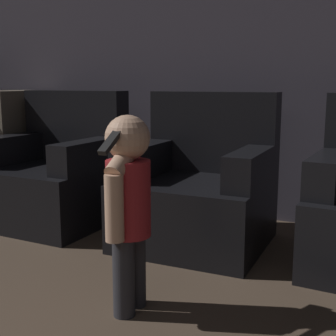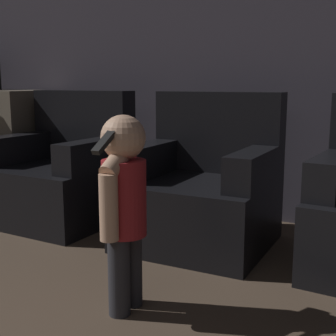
{
  "view_description": "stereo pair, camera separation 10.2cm",
  "coord_description": "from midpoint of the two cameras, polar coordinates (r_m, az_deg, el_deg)",
  "views": [
    {
      "loc": [
        0.82,
        1.19,
        0.98
      ],
      "look_at": [
        -0.15,
        3.31,
        0.55
      ],
      "focal_mm": 50.0,
      "sensor_mm": 36.0,
      "label": 1
    },
    {
      "loc": [
        0.91,
        1.24,
        0.98
      ],
      "look_at": [
        -0.15,
        3.31,
        0.55
      ],
      "focal_mm": 50.0,
      "sensor_mm": 36.0,
      "label": 2
    }
  ],
  "objects": [
    {
      "name": "wall_back",
      "position": [
        3.41,
        12.8,
        15.52
      ],
      "size": [
        8.4,
        0.05,
        2.6
      ],
      "color": "#3D3842",
      "rests_on": "ground_plane"
    },
    {
      "name": "armchair_left",
      "position": [
        3.44,
        -11.98,
        -0.92
      ],
      "size": [
        0.87,
        0.82,
        0.92
      ],
      "rotation": [
        0.0,
        0.0,
        -0.04
      ],
      "color": "black",
      "rests_on": "ground_plane"
    },
    {
      "name": "armchair_middle",
      "position": [
        2.89,
        5.21,
        -2.89
      ],
      "size": [
        0.84,
        0.79,
        0.92
      ],
      "rotation": [
        0.0,
        0.0,
        0.0
      ],
      "color": "black",
      "rests_on": "ground_plane"
    },
    {
      "name": "person_toddler",
      "position": [
        1.96,
        -3.99,
        -3.7
      ],
      "size": [
        0.19,
        0.33,
        0.85
      ],
      "rotation": [
        0.0,
        0.0,
        -1.56
      ],
      "color": "#28282D",
      "rests_on": "ground_plane"
    }
  ]
}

